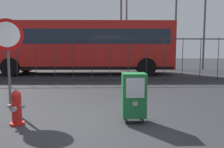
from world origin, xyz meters
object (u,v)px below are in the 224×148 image
at_px(street_light_far_left, 121,5).
at_px(newspaper_box_primary, 134,95).
at_px(stop_sign, 8,45).
at_px(street_light_near_left, 127,10).
at_px(street_light_near_right, 176,15).
at_px(bus_near, 81,45).
at_px(street_light_far_right, 205,3).
at_px(fire_hydrant, 17,108).

bearing_deg(street_light_far_left, newspaper_box_primary, -93.25).
bearing_deg(stop_sign, street_light_near_left, 73.37).
bearing_deg(street_light_near_right, bus_near, -153.32).
distance_m(stop_sign, street_light_far_right, 14.54).
xyz_separation_m(fire_hydrant, street_light_far_right, (8.83, 11.84, 4.27)).
distance_m(bus_near, street_light_far_right, 9.18).
distance_m(newspaper_box_primary, street_light_near_left, 16.24).
distance_m(stop_sign, street_light_near_right, 14.04).
relative_size(street_light_near_left, street_light_far_right, 1.02).
bearing_deg(street_light_near_left, bus_near, -117.65).
bearing_deg(street_light_far_left, bus_near, -135.76).
distance_m(newspaper_box_primary, street_light_far_left, 12.44).
relative_size(newspaper_box_primary, street_light_near_right, 0.15).
relative_size(bus_near, street_light_far_right, 1.31).
relative_size(bus_near, street_light_near_left, 1.28).
distance_m(street_light_near_right, street_light_far_right, 2.10).
height_order(fire_hydrant, newspaper_box_primary, newspaper_box_primary).
distance_m(fire_hydrant, street_light_far_left, 12.93).
xyz_separation_m(street_light_near_right, street_light_far_left, (-4.05, -0.83, 0.56)).
xyz_separation_m(newspaper_box_primary, street_light_near_right, (4.72, 12.64, 3.31)).
xyz_separation_m(bus_near, street_light_near_left, (3.31, 6.32, 2.99)).
relative_size(stop_sign, street_light_near_right, 0.34).
distance_m(fire_hydrant, newspaper_box_primary, 2.36).
xyz_separation_m(street_light_near_right, street_light_far_right, (1.76, -0.88, 0.74)).
relative_size(fire_hydrant, street_light_near_right, 0.11).
bearing_deg(street_light_far_left, street_light_far_right, -0.45).
distance_m(street_light_near_left, street_light_far_right, 6.37).
relative_size(fire_hydrant, bus_near, 0.07).
height_order(fire_hydrant, stop_sign, stop_sign).
bearing_deg(street_light_near_left, stop_sign, -106.63).
relative_size(stop_sign, street_light_far_right, 0.28).
bearing_deg(newspaper_box_primary, fire_hydrant, -177.95).
relative_size(street_light_near_right, street_light_far_right, 0.82).
bearing_deg(street_light_near_right, stop_sign, -123.46).
xyz_separation_m(stop_sign, street_light_near_right, (7.64, 11.56, 2.28)).
relative_size(fire_hydrant, street_light_near_left, 0.09).
relative_size(newspaper_box_primary, street_light_far_left, 0.13).
xyz_separation_m(newspaper_box_primary, street_light_near_left, (1.43, 15.64, 4.13)).
height_order(stop_sign, street_light_near_right, street_light_near_right).
height_order(newspaper_box_primary, street_light_near_right, street_light_near_right).
bearing_deg(street_light_far_right, bus_near, -163.74).
bearing_deg(stop_sign, street_light_far_left, 71.50).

